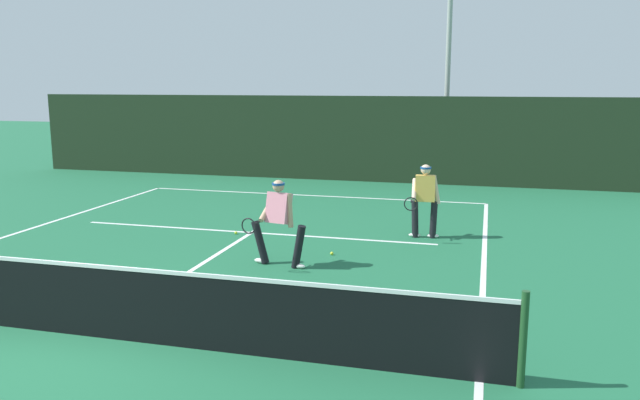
{
  "coord_description": "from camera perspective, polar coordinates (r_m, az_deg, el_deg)",
  "views": [
    {
      "loc": [
        5.08,
        -6.88,
        3.35
      ],
      "look_at": [
        1.84,
        5.24,
        1.0
      ],
      "focal_mm": 35.37,
      "sensor_mm": 36.0,
      "label": 1
    }
  ],
  "objects": [
    {
      "name": "light_pole",
      "position": [
        22.9,
        11.62,
        15.02
      ],
      "size": [
        0.55,
        0.44,
        8.64
      ],
      "color": "#9EA39E",
      "rests_on": "ground_plane"
    },
    {
      "name": "court_line_centre",
      "position": [
        11.78,
        -11.33,
        -6.11
      ],
      "size": [
        0.1,
        6.4,
        0.01
      ],
      "primitive_type": "cube",
      "color": "white",
      "rests_on": "ground_plane"
    },
    {
      "name": "court_line_sideline_right",
      "position": [
        7.65,
        14.2,
        -15.66
      ],
      "size": [
        0.1,
        22.07,
        0.01
      ],
      "primitive_type": "cube",
      "color": "white",
      "rests_on": "ground_plane"
    },
    {
      "name": "player_near",
      "position": [
        11.55,
        -3.8,
        -1.74
      ],
      "size": [
        1.14,
        0.89,
        1.61
      ],
      "rotation": [
        0.0,
        0.0,
        2.96
      ],
      "color": "black",
      "rests_on": "ground_plane"
    },
    {
      "name": "court_line_service",
      "position": [
        14.35,
        -6.19,
        -2.94
      ],
      "size": [
        8.33,
        0.1,
        0.01
      ],
      "primitive_type": "cube",
      "color": "white",
      "rests_on": "ground_plane"
    },
    {
      "name": "tennis_ball",
      "position": [
        14.24,
        -7.62,
        -2.95
      ],
      "size": [
        0.07,
        0.07,
        0.07
      ],
      "primitive_type": "sphere",
      "color": "#D1E033",
      "rests_on": "ground_plane"
    },
    {
      "name": "tennis_net",
      "position": [
        9.01,
        -20.54,
        -8.38
      ],
      "size": [
        11.2,
        0.09,
        1.12
      ],
      "color": "#1E4723",
      "rests_on": "ground_plane"
    },
    {
      "name": "court_line_baseline_far",
      "position": [
        18.92,
        -0.83,
        0.42
      ],
      "size": [
        10.22,
        0.1,
        0.01
      ],
      "primitive_type": "cube",
      "color": "white",
      "rests_on": "ground_plane"
    },
    {
      "name": "player_far",
      "position": [
        13.82,
        9.45,
        0.2
      ],
      "size": [
        0.71,
        0.91,
        1.61
      ],
      "rotation": [
        0.0,
        0.0,
        3.23
      ],
      "color": "black",
      "rests_on": "ground_plane"
    },
    {
      "name": "tennis_ball_extra",
      "position": [
        12.44,
        1.08,
        -4.85
      ],
      "size": [
        0.07,
        0.07,
        0.07
      ],
      "primitive_type": "sphere",
      "color": "#D1E033",
      "rests_on": "ground_plane"
    },
    {
      "name": "back_fence_windscreen",
      "position": [
        21.76,
        1.43,
        5.59
      ],
      "size": [
        22.83,
        0.12,
        2.9
      ],
      "primitive_type": "cube",
      "color": "#1F301C",
      "rests_on": "ground_plane"
    },
    {
      "name": "ground_plane",
      "position": [
        9.19,
        -20.32,
        -11.46
      ],
      "size": [
        80.0,
        80.0,
        0.0
      ],
      "primitive_type": "plane",
      "color": "#1F633F"
    }
  ]
}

